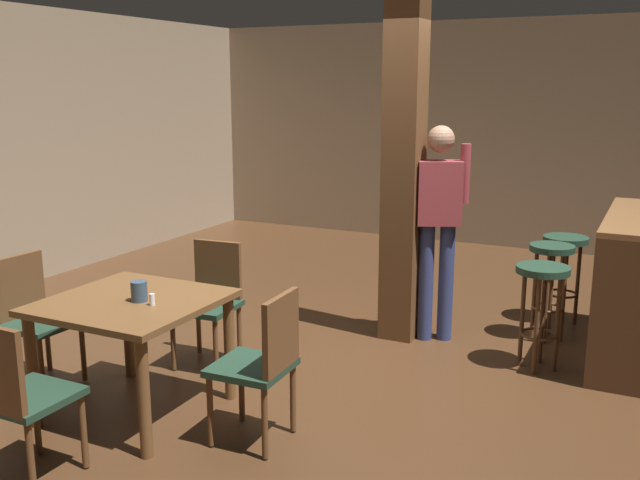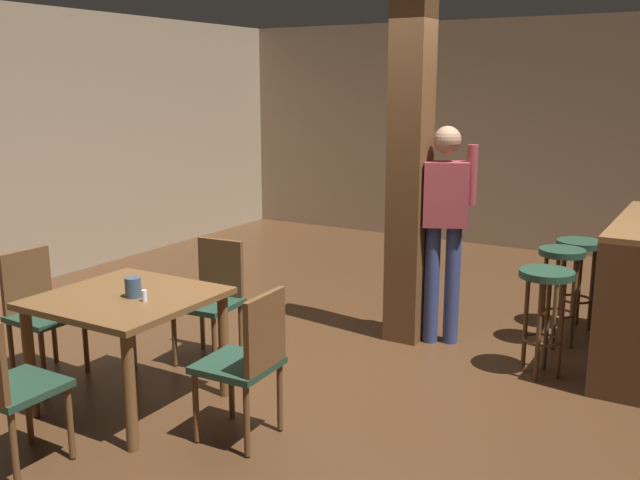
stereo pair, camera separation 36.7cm
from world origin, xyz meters
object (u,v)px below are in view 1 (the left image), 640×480
object	(u,v)px
bar_stool_mid	(551,269)
bar_stool_far	(564,257)
salt_shaker	(152,300)
chair_south	(17,393)
chair_north	(211,296)
standing_person	(438,218)
bar_counter	(627,284)
bar_stool_near	(542,291)
dining_table	(133,317)
chair_east	(263,360)
napkin_cup	(139,291)
chair_west	(34,314)

from	to	relation	value
bar_stool_mid	bar_stool_far	bearing A→B (deg)	85.34
salt_shaker	bar_stool_far	xyz separation A→B (m)	(1.96, 3.02, -0.20)
chair_south	chair_north	world-z (taller)	same
standing_person	bar_stool_mid	world-z (taller)	standing_person
chair_north	bar_counter	xyz separation A→B (m)	(2.73, 1.52, 0.05)
chair_north	bar_stool_mid	xyz separation A→B (m)	(2.16, 1.59, 0.08)
bar_stool_near	salt_shaker	bearing A→B (deg)	-136.17
chair_south	bar_counter	bearing A→B (deg)	51.43
bar_counter	chair_south	bearing A→B (deg)	-128.57
dining_table	chair_east	xyz separation A→B (m)	(0.92, 0.01, -0.12)
standing_person	bar_counter	world-z (taller)	standing_person
napkin_cup	standing_person	xyz separation A→B (m)	(1.22, 2.11, 0.20)
salt_shaker	chair_south	bearing A→B (deg)	-100.78
chair_west	bar_counter	world-z (taller)	bar_counter
napkin_cup	standing_person	size ratio (longest dim) A/B	0.07
chair_south	bar_stool_mid	xyz separation A→B (m)	(2.08, 3.40, 0.08)
chair_south	chair_west	world-z (taller)	same
bar_stool_near	chair_east	bearing A→B (deg)	-123.92
dining_table	standing_person	distance (m)	2.49
dining_table	bar_stool_far	world-z (taller)	bar_stool_far
chair_east	bar_counter	distance (m)	2.98
napkin_cup	bar_stool_far	xyz separation A→B (m)	(2.08, 2.99, -0.22)
chair_west	bar_stool_mid	world-z (taller)	chair_west
bar_stool_far	chair_west	bearing A→B (deg)	-135.99
napkin_cup	bar_stool_far	world-z (taller)	napkin_cup
chair_north	bar_stool_far	distance (m)	3.03
chair_south	chair_east	world-z (taller)	same
chair_south	standing_person	size ratio (longest dim) A/B	0.52
bar_stool_mid	chair_north	bearing A→B (deg)	-143.58
salt_shaker	standing_person	size ratio (longest dim) A/B	0.04
bar_stool_far	napkin_cup	bearing A→B (deg)	-124.83
chair_west	bar_stool_far	xyz separation A→B (m)	(3.05, 2.94, 0.07)
chair_west	bar_stool_near	size ratio (longest dim) A/B	1.16
chair_west	standing_person	distance (m)	3.05
napkin_cup	chair_east	bearing A→B (deg)	1.58
standing_person	bar_counter	bearing A→B (deg)	12.79
dining_table	standing_person	bearing A→B (deg)	58.42
bar_stool_near	bar_stool_far	bearing A→B (deg)	89.83
chair_north	bar_stool_near	distance (m)	2.39
chair_south	bar_stool_far	distance (m)	4.44
chair_west	bar_stool_far	size ratio (longest dim) A/B	1.17
chair_north	chair_east	bearing A→B (deg)	-42.36
dining_table	bar_counter	distance (m)	3.61
chair_west	standing_person	world-z (taller)	standing_person
standing_person	bar_stool_far	distance (m)	1.30
chair_east	standing_person	world-z (taller)	standing_person
dining_table	chair_north	distance (m)	0.91
bar_stool_near	chair_west	bearing A→B (deg)	-149.40
bar_stool_near	chair_south	bearing A→B (deg)	-127.65
chair_north	chair_east	size ratio (longest dim) A/B	1.00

